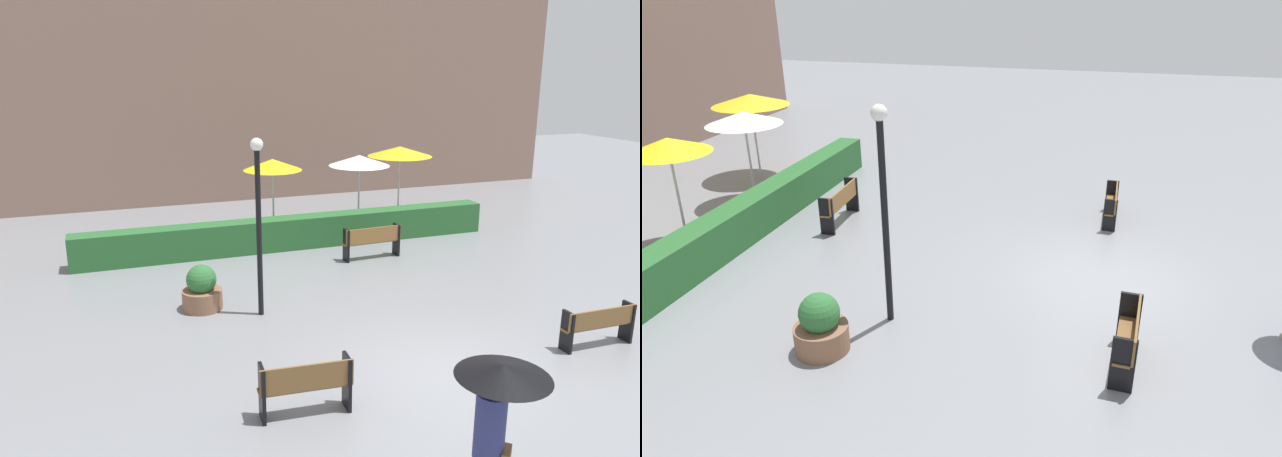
% 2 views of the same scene
% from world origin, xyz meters
% --- Properties ---
extents(ground_plane, '(60.00, 60.00, 0.00)m').
position_xyz_m(ground_plane, '(0.00, 0.00, 0.00)').
color(ground_plane, gray).
extents(bench_back_row, '(1.75, 0.43, 0.94)m').
position_xyz_m(bench_back_row, '(1.50, 6.61, 0.56)').
color(bench_back_row, olive).
rests_on(bench_back_row, ground).
extents(bench_near_right, '(1.62, 0.34, 0.83)m').
position_xyz_m(bench_near_right, '(3.39, -0.12, 0.50)').
color(bench_near_right, brown).
rests_on(bench_near_right, ground).
extents(bench_near_left, '(1.54, 0.48, 0.94)m').
position_xyz_m(bench_near_left, '(-2.89, -0.49, 0.55)').
color(bench_near_left, brown).
rests_on(bench_near_left, ground).
extents(planter_pot, '(0.92, 0.92, 1.06)m').
position_xyz_m(planter_pot, '(-3.74, 4.51, 0.45)').
color(planter_pot, brown).
rests_on(planter_pot, ground).
extents(lamp_post, '(0.28, 0.28, 3.98)m').
position_xyz_m(lamp_post, '(-2.55, 3.74, 2.44)').
color(lamp_post, black).
rests_on(lamp_post, ground).
extents(patio_umbrella_yellow, '(1.85, 1.85, 2.56)m').
position_xyz_m(patio_umbrella_yellow, '(-0.60, 9.65, 2.38)').
color(patio_umbrella_yellow, silver).
rests_on(patio_umbrella_yellow, ground).
extents(patio_umbrella_white, '(2.03, 2.03, 2.53)m').
position_xyz_m(patio_umbrella_white, '(2.39, 9.72, 2.34)').
color(patio_umbrella_white, silver).
rests_on(patio_umbrella_white, ground).
extents(patio_umbrella_yellow_far, '(2.31, 2.31, 2.57)m').
position_xyz_m(patio_umbrella_yellow_far, '(4.46, 10.86, 2.39)').
color(patio_umbrella_yellow_far, silver).
rests_on(patio_umbrella_yellow_far, ground).
extents(hedge_strip, '(12.80, 0.70, 0.96)m').
position_xyz_m(hedge_strip, '(-0.34, 8.40, 0.48)').
color(hedge_strip, '#28602D').
rests_on(hedge_strip, ground).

